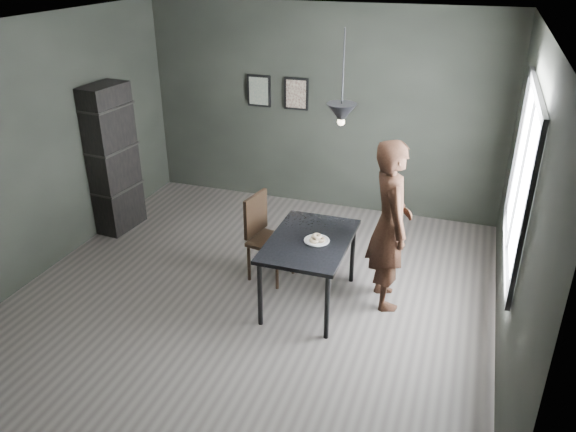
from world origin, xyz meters
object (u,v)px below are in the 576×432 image
(woman, at_px, (390,225))
(shelf_unit, at_px, (112,159))
(pendant_lamp, at_px, (341,113))
(white_plate, at_px, (317,241))
(cafe_table, at_px, (310,246))
(wood_chair, at_px, (264,231))

(woman, height_order, shelf_unit, shelf_unit)
(woman, distance_m, pendant_lamp, 1.27)
(white_plate, bearing_deg, shelf_unit, 163.02)
(cafe_table, height_order, pendant_lamp, pendant_lamp)
(white_plate, bearing_deg, cafe_table, 161.00)
(pendant_lamp, bearing_deg, cafe_table, -158.20)
(woman, height_order, pendant_lamp, pendant_lamp)
(woman, bearing_deg, white_plate, 92.39)
(cafe_table, xyz_separation_m, pendant_lamp, (0.25, 0.10, 1.38))
(cafe_table, xyz_separation_m, woman, (0.76, 0.28, 0.23))
(white_plate, bearing_deg, pendant_lamp, 37.23)
(white_plate, height_order, wood_chair, wood_chair)
(cafe_table, xyz_separation_m, shelf_unit, (-2.92, 0.89, 0.29))
(pendant_lamp, bearing_deg, wood_chair, 164.04)
(cafe_table, distance_m, shelf_unit, 3.07)
(woman, height_order, wood_chair, woman)
(cafe_table, bearing_deg, white_plate, -19.00)
(white_plate, bearing_deg, woman, 24.75)
(white_plate, relative_size, pendant_lamp, 0.27)
(wood_chair, height_order, pendant_lamp, pendant_lamp)
(cafe_table, bearing_deg, wood_chair, 150.93)
(woman, relative_size, shelf_unit, 0.94)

